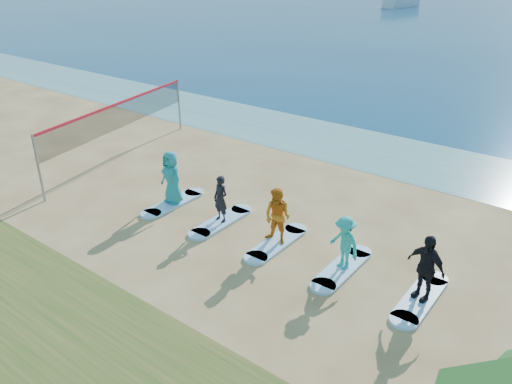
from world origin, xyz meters
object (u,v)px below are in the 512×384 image
Objects in this scene: surfboard_4 at (420,298)px; surfboard_1 at (221,221)px; surfboard_3 at (342,268)px; student_4 at (425,267)px; student_3 at (344,243)px; surfboard_0 at (174,203)px; student_2 at (277,216)px; boat_offshore_a at (401,7)px; student_0 at (172,177)px; volleyball_net at (119,116)px; student_1 at (221,199)px; surfboard_2 at (277,243)px.

surfboard_1 is at bearing 180.00° from surfboard_4.
surfboard_3 is 1.23× the size of student_4.
student_3 is at bearing -180.00° from surfboard_4.
student_3 is at bearing -0.00° from surfboard_0.
surfboard_0 and surfboard_1 have the same top height.
student_3 is 0.71× the size of surfboard_4.
surfboard_4 is (2.22, 0.00, -0.83)m from student_3.
student_3 is at bearing -90.00° from surfboard_3.
student_3 is (2.22, 0.00, -0.09)m from student_2.
surfboard_3 is (4.45, 0.00, 0.00)m from surfboard_1.
boat_offshore_a is 79.78m from student_0.
student_1 is (7.07, -1.78, -1.04)m from volleyball_net.
surfboard_3 is (2.22, 0.00, 0.00)m from surfboard_2.
student_3 is 0.87× the size of student_4.
volleyball_net is at bearing 172.64° from surfboard_4.
surfboard_2 is at bearing -10.81° from volleyball_net.
student_0 is 6.74m from surfboard_3.
surfboard_1 is (2.22, 0.00, -0.98)m from student_0.
surfboard_0 is at bearing -20.12° from volleyball_net.
student_2 is (0.00, -0.00, 0.92)m from surfboard_2.
surfboard_2 is (2.22, 0.00, 0.00)m from surfboard_1.
student_4 is (2.22, 0.00, 0.11)m from student_3.
surfboard_1 is 1.00× the size of surfboard_2.
surfboard_4 is at bearing -59.47° from boat_offshore_a.
surfboard_2 is 1.00× the size of surfboard_4.
surfboard_0 is 6.67m from surfboard_3.
surfboard_1 and surfboard_3 have the same top height.
student_0 is at bearing -65.36° from boat_offshore_a.
boat_offshore_a is 5.46× the size of student_1.
boat_offshore_a is 82.83m from surfboard_4.
surfboard_1 is 4.45m from surfboard_3.
student_0 is (0.00, -0.00, 0.98)m from surfboard_0.
boat_offshore_a is at bearing 111.59° from surfboard_3.
volleyball_net reaches higher than student_3.
surfboard_4 is (13.74, -1.78, -1.86)m from volleyball_net.
student_0 is 0.85× the size of surfboard_1.
student_0 is at bearing -20.12° from volleyball_net.
volleyball_net is at bearing 165.91° from surfboard_1.
surfboard_2 is 1.26× the size of student_2.
student_3 is at bearing -0.00° from surfboard_1.
volleyball_net is at bearing -171.35° from student_4.
student_2 is 1.11× the size of student_3.
volleyball_net is at bearing 171.24° from surfboard_3.
student_1 is 4.52m from surfboard_3.
student_4 is at bearing -59.47° from boat_offshore_a.
student_1 is at bearing -0.00° from surfboard_0.
student_2 is 4.45m from student_4.
surfboard_1 is 0.82m from student_1.
boat_offshore_a reaches higher than surfboard_4.
student_4 is at bearing -90.00° from surfboard_4.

